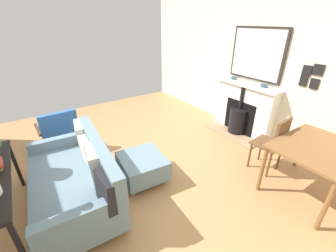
% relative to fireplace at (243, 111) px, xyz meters
% --- Properties ---
extents(ground_plane, '(5.65, 6.08, 0.01)m').
position_rel_fireplace_xyz_m(ground_plane, '(2.60, -0.29, -0.47)').
color(ground_plane, '#A87A4C').
extents(wall_left, '(0.12, 6.08, 2.73)m').
position_rel_fireplace_xyz_m(wall_left, '(-0.22, -0.29, 0.90)').
color(wall_left, silver).
rests_on(wall_left, ground).
extents(fireplace, '(0.61, 1.34, 1.05)m').
position_rel_fireplace_xyz_m(fireplace, '(0.00, 0.00, 0.00)').
color(fireplace, '#9E7A5B').
rests_on(fireplace, ground).
extents(mirror_over_mantel, '(0.04, 1.09, 0.94)m').
position_rel_fireplace_xyz_m(mirror_over_mantel, '(-0.13, 0.00, 1.11)').
color(mirror_over_mantel, '#2D2823').
extents(mantel_bowl_near, '(0.12, 0.12, 0.05)m').
position_rel_fireplace_xyz_m(mantel_bowl_near, '(-0.04, -0.38, 0.61)').
color(mantel_bowl_near, '#334C56').
rests_on(mantel_bowl_near, fireplace).
extents(mantel_bowl_far, '(0.13, 0.13, 0.04)m').
position_rel_fireplace_xyz_m(mantel_bowl_far, '(-0.04, 0.33, 0.60)').
color(mantel_bowl_far, '#334C56').
rests_on(mantel_bowl_far, fireplace).
extents(sofa, '(1.01, 1.76, 0.82)m').
position_rel_fireplace_xyz_m(sofa, '(3.32, 0.08, -0.12)').
color(sofa, '#B2B2B7').
rests_on(sofa, ground).
extents(ottoman, '(0.68, 0.72, 0.38)m').
position_rel_fireplace_xyz_m(ottoman, '(2.44, 0.18, -0.23)').
color(ottoman, '#B2B2B7').
rests_on(ottoman, ground).
extents(armchair_accent, '(0.70, 0.61, 0.76)m').
position_rel_fireplace_xyz_m(armchair_accent, '(3.26, -1.44, -0.04)').
color(armchair_accent, '#4C3321').
rests_on(armchair_accent, ground).
extents(dining_table, '(1.10, 0.87, 0.74)m').
position_rel_fireplace_xyz_m(dining_table, '(0.72, 1.69, 0.18)').
color(dining_table, brown).
rests_on(dining_table, ground).
extents(dining_chair_near_fireplace, '(0.43, 0.43, 0.91)m').
position_rel_fireplace_xyz_m(dining_chair_near_fireplace, '(0.71, 1.12, 0.07)').
color(dining_chair_near_fireplace, brown).
rests_on(dining_chair_near_fireplace, ground).
extents(photo_gallery_row, '(0.02, 0.30, 0.37)m').
position_rel_fireplace_xyz_m(photo_gallery_row, '(-0.15, 1.00, 0.91)').
color(photo_gallery_row, black).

